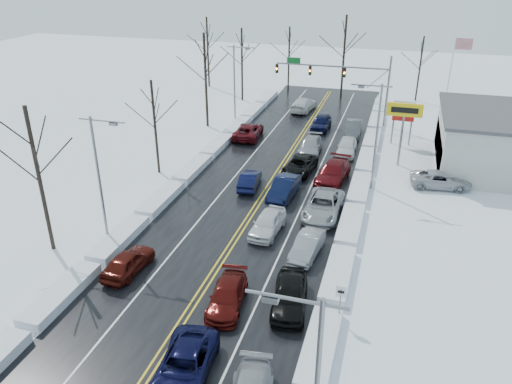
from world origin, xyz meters
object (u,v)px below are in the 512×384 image
(traffic_signal_mast, at_px, (344,76))
(oncoming_car_0, at_px, (250,187))
(tires_plus_sign, at_px, (404,114))
(flagpole, at_px, (451,75))

(traffic_signal_mast, height_order, oncoming_car_0, traffic_signal_mast)
(traffic_signal_mast, xyz_separation_m, oncoming_car_0, (-5.00, -20.72, -5.48))
(traffic_signal_mast, bearing_deg, tires_plus_sign, -59.54)
(tires_plus_sign, bearing_deg, flagpole, 71.56)
(tires_plus_sign, distance_m, oncoming_car_0, 15.70)
(flagpole, distance_m, oncoming_car_0, 28.84)
(oncoming_car_0, bearing_deg, flagpole, -132.35)
(flagpole, relative_size, oncoming_car_0, 2.42)
(traffic_signal_mast, relative_size, tires_plus_sign, 2.21)
(traffic_signal_mast, height_order, tires_plus_sign, traffic_signal_mast)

